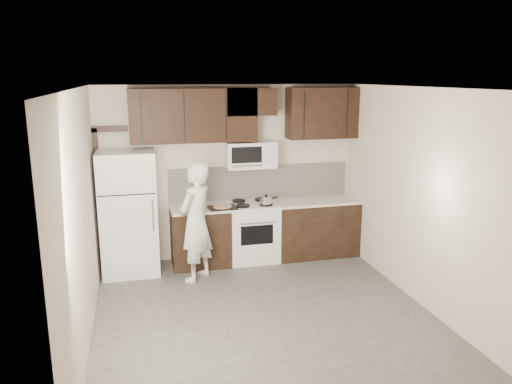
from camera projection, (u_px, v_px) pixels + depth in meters
name	position (u px, v px, depth m)	size (l,w,h in m)	color
floor	(266.00, 318.00, 5.97)	(4.50, 4.50, 0.00)	#494745
back_wall	(229.00, 173.00, 7.79)	(4.00, 4.00, 0.00)	beige
ceiling	(267.00, 88.00, 5.35)	(4.50, 4.50, 0.00)	white
counter_run	(271.00, 230.00, 7.84)	(2.95, 0.64, 0.91)	black
stove	(252.00, 231.00, 7.77)	(0.76, 0.66, 0.94)	white
backsplash	(260.00, 182.00, 7.93)	(2.90, 0.02, 0.54)	beige
upper_cabinets	(244.00, 113.00, 7.46)	(3.48, 0.35, 0.78)	black
microwave	(250.00, 155.00, 7.61)	(0.76, 0.42, 0.40)	white
refrigerator	(128.00, 213.00, 7.19)	(0.80, 0.76, 1.80)	white
door_trim	(101.00, 186.00, 7.33)	(0.50, 0.08, 2.12)	black
saucepan	(266.00, 201.00, 7.55)	(0.30, 0.19, 0.18)	silver
baking_tray	(222.00, 208.00, 7.39)	(0.41, 0.31, 0.02)	black
pizza	(222.00, 206.00, 7.38)	(0.28, 0.28, 0.02)	tan
person	(196.00, 222.00, 6.92)	(0.62, 0.40, 1.69)	silver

